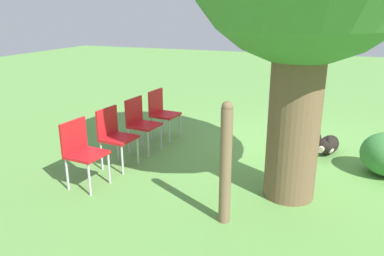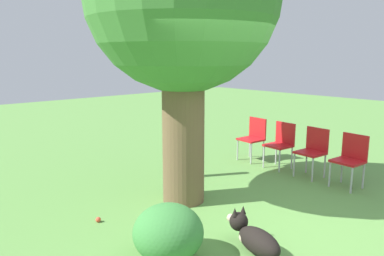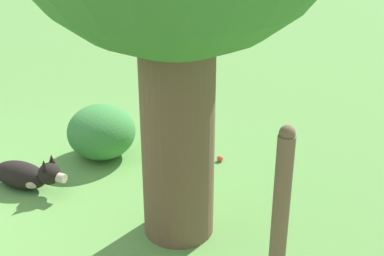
% 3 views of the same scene
% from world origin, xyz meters
% --- Properties ---
extents(ground_plane, '(30.00, 30.00, 0.00)m').
position_xyz_m(ground_plane, '(0.00, 0.00, 0.00)').
color(ground_plane, '#609947').
extents(dog, '(0.40, 1.07, 0.41)m').
position_xyz_m(dog, '(-0.61, -0.37, 0.15)').
color(dog, black).
rests_on(dog, ground_plane).
extents(fence_post, '(0.13, 0.13, 1.34)m').
position_xyz_m(fence_post, '(0.34, 2.13, 0.68)').
color(fence_post, brown).
rests_on(fence_post, ground_plane).
extents(red_chair_0, '(0.45, 0.47, 0.87)m').
position_xyz_m(red_chair_0, '(2.18, -0.12, 0.51)').
color(red_chair_0, red).
rests_on(red_chair_0, ground_plane).
extents(red_chair_1, '(0.45, 0.47, 0.87)m').
position_xyz_m(red_chair_1, '(2.22, 0.57, 0.51)').
color(red_chair_1, red).
rests_on(red_chair_1, ground_plane).
extents(red_chair_2, '(0.45, 0.47, 0.87)m').
position_xyz_m(red_chair_2, '(2.25, 1.27, 0.51)').
color(red_chair_2, red).
rests_on(red_chair_2, ground_plane).
extents(red_chair_3, '(0.45, 0.47, 0.87)m').
position_xyz_m(red_chair_3, '(2.29, 1.96, 0.51)').
color(red_chair_3, red).
rests_on(red_chair_3, ground_plane).
extents(tennis_ball, '(0.07, 0.07, 0.07)m').
position_xyz_m(tennis_ball, '(-1.53, 1.44, 0.03)').
color(tennis_ball, '#E54C33').
rests_on(tennis_ball, ground_plane).
extents(low_shrub, '(0.75, 0.75, 0.60)m').
position_xyz_m(low_shrub, '(-1.41, 0.13, 0.30)').
color(low_shrub, '#3D843D').
rests_on(low_shrub, ground_plane).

